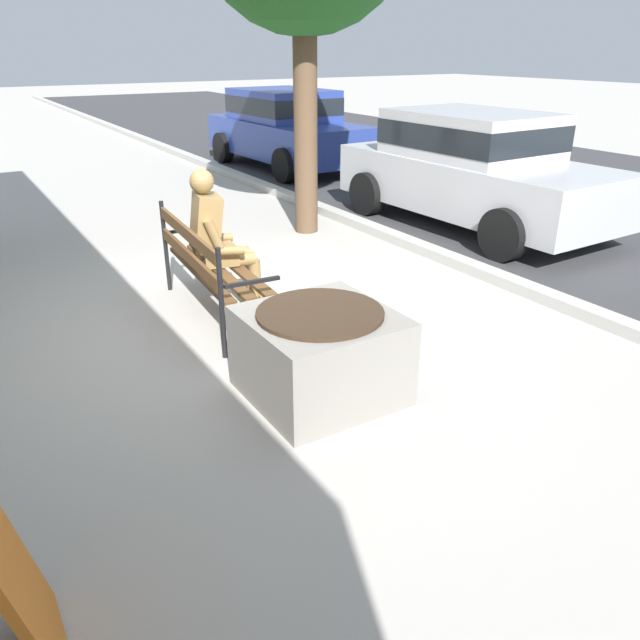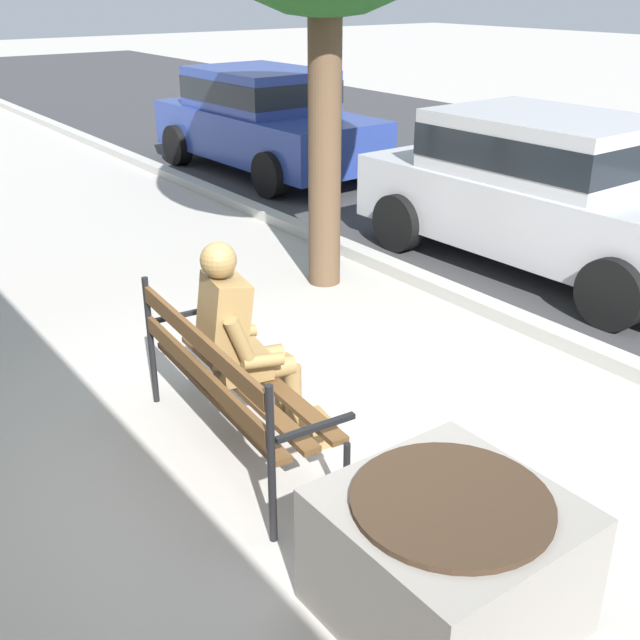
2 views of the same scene
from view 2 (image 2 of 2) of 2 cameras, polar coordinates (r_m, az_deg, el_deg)
ground_plane at (r=4.95m, az=-4.48°, el=-10.18°), size 80.00×80.00×0.00m
curb_stone at (r=6.69m, az=17.06°, el=-1.08°), size 60.00×0.20×0.12m
park_bench at (r=4.73m, az=-7.03°, el=-4.31°), size 1.83×0.67×0.95m
bronze_statue_seated at (r=4.83m, az=-5.42°, el=-1.98°), size 0.74×0.79×1.37m
concrete_planter at (r=3.74m, az=9.41°, el=-17.12°), size 1.01×1.01×0.67m
parked_car_blue at (r=12.27m, az=-4.23°, el=14.82°), size 4.15×2.02×1.56m
parked_car_silver at (r=8.27m, az=16.60°, el=9.47°), size 4.15×2.02×1.56m
lamp_post at (r=8.04m, az=0.26°, el=22.38°), size 0.32×0.32×3.90m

